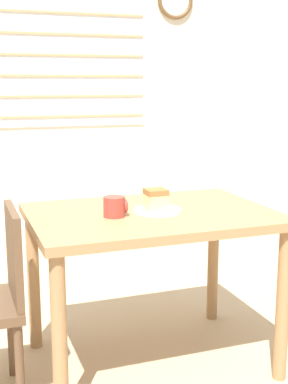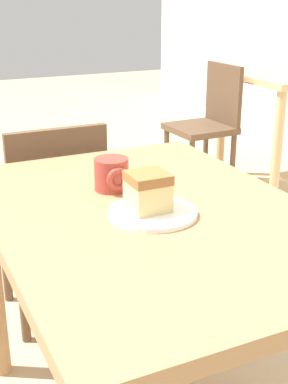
% 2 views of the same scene
% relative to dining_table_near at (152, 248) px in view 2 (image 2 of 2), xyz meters
% --- Properties ---
extents(dining_table_near, '(1.09, 0.77, 0.74)m').
position_rel_dining_table_near_xyz_m(dining_table_near, '(0.00, 0.00, 0.00)').
color(dining_table_near, '#9E754C').
rests_on(dining_table_near, ground_plane).
extents(chair_near_window, '(0.38, 0.38, 0.81)m').
position_rel_dining_table_near_xyz_m(chair_near_window, '(-0.73, -0.06, -0.18)').
color(chair_near_window, brown).
rests_on(chair_near_window, ground_plane).
extents(chair_far_corner, '(0.39, 0.39, 0.81)m').
position_rel_dining_table_near_xyz_m(chair_far_corner, '(-1.81, 1.30, -0.18)').
color(chair_far_corner, brown).
rests_on(chair_far_corner, ground_plane).
extents(plate, '(0.22, 0.22, 0.01)m').
position_rel_dining_table_near_xyz_m(plate, '(0.03, -0.01, 0.11)').
color(plate, white).
rests_on(plate, dining_table_near).
extents(cake_slice, '(0.09, 0.09, 0.09)m').
position_rel_dining_table_near_xyz_m(cake_slice, '(0.02, -0.02, 0.16)').
color(cake_slice, '#E0C67F').
rests_on(cake_slice, plate).
extents(coffee_mug, '(0.10, 0.09, 0.09)m').
position_rel_dining_table_near_xyz_m(coffee_mug, '(-0.18, -0.03, 0.15)').
color(coffee_mug, '#9E382D').
rests_on(coffee_mug, dining_table_near).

